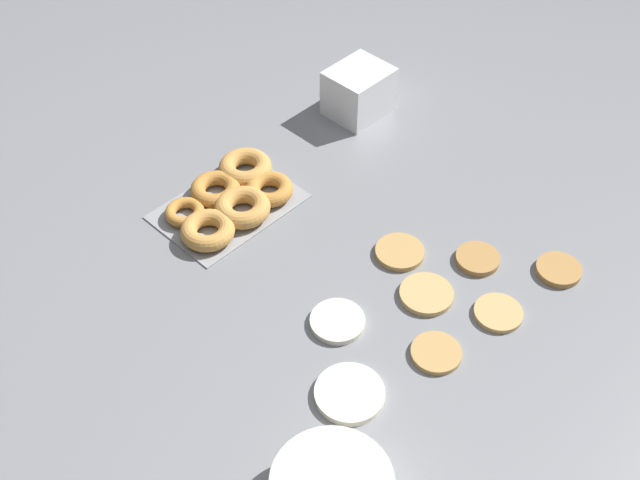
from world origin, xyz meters
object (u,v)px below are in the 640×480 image
(pancake_2, at_px, (477,259))
(pancake_3, at_px, (498,313))
(donut_tray, at_px, (232,198))
(pancake_4, at_px, (337,321))
(container_stack, at_px, (359,92))
(pancake_1, at_px, (426,294))
(pancake_7, at_px, (436,353))
(pancake_5, at_px, (559,270))
(pancake_0, at_px, (400,252))
(pancake_6, at_px, (350,394))

(pancake_2, distance_m, pancake_3, 0.14)
(pancake_2, xyz_separation_m, donut_tray, (0.23, -0.46, 0.01))
(pancake_2, height_order, pancake_4, same)
(container_stack, bearing_deg, pancake_1, 54.98)
(pancake_1, height_order, donut_tray, donut_tray)
(pancake_3, height_order, pancake_4, pancake_4)
(pancake_7, bearing_deg, pancake_2, -160.58)
(pancake_1, height_order, pancake_5, pancake_5)
(pancake_1, distance_m, pancake_2, 0.14)
(pancake_2, xyz_separation_m, pancake_5, (-0.09, 0.13, -0.00))
(pancake_1, height_order, pancake_3, pancake_1)
(pancake_2, bearing_deg, container_stack, -111.62)
(pancake_4, distance_m, pancake_7, 0.19)
(pancake_4, distance_m, container_stack, 0.64)
(pancake_0, distance_m, container_stack, 0.47)
(pancake_2, distance_m, pancake_7, 0.25)
(pancake_0, distance_m, pancake_3, 0.23)
(pancake_1, xyz_separation_m, donut_tray, (0.09, -0.45, 0.01))
(pancake_2, height_order, donut_tray, donut_tray)
(pancake_0, relative_size, pancake_1, 0.95)
(pancake_3, height_order, pancake_7, same)
(pancake_6, xyz_separation_m, container_stack, (-0.59, -0.52, 0.05))
(pancake_3, xyz_separation_m, donut_tray, (0.14, -0.57, 0.01))
(pancake_3, height_order, pancake_6, pancake_6)
(pancake_4, height_order, donut_tray, donut_tray)
(pancake_4, xyz_separation_m, container_stack, (-0.50, -0.40, 0.05))
(pancake_3, bearing_deg, pancake_0, -87.72)
(pancake_7, relative_size, container_stack, 0.66)
(pancake_6, height_order, pancake_7, pancake_6)
(pancake_0, height_order, pancake_7, pancake_0)
(pancake_3, xyz_separation_m, container_stack, (-0.28, -0.60, 0.05))
(pancake_5, height_order, pancake_6, same)
(pancake_0, bearing_deg, pancake_1, 65.58)
(pancake_0, height_order, donut_tray, donut_tray)
(pancake_1, height_order, container_stack, container_stack)
(pancake_4, bearing_deg, pancake_5, 150.59)
(pancake_4, bearing_deg, pancake_0, -171.65)
(pancake_3, height_order, pancake_5, pancake_5)
(pancake_0, relative_size, pancake_3, 1.08)
(pancake_4, bearing_deg, pancake_1, 155.39)
(pancake_7, bearing_deg, pancake_6, -17.07)
(pancake_1, height_order, pancake_4, same)
(container_stack, bearing_deg, pancake_0, 52.37)
(pancake_2, relative_size, pancake_5, 0.98)
(pancake_3, xyz_separation_m, pancake_4, (0.22, -0.20, 0.00))
(pancake_5, bearing_deg, pancake_0, -54.70)
(pancake_1, height_order, pancake_2, pancake_2)
(pancake_0, xyz_separation_m, pancake_7, (0.14, 0.20, -0.00))
(pancake_3, relative_size, container_stack, 0.66)
(donut_tray, relative_size, container_stack, 2.14)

